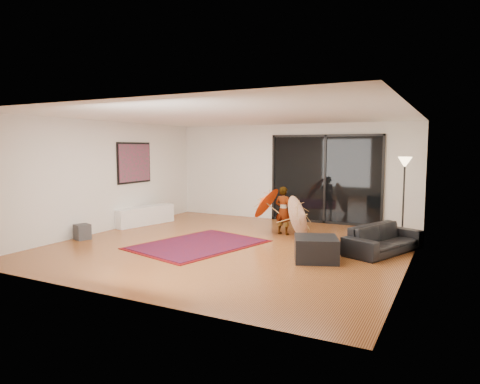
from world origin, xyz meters
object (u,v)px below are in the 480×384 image
Objects in this scene: media_console at (144,216)px; child at (283,210)px; sofa at (384,239)px; ottoman at (316,249)px.

child reaches higher than media_console.
ottoman is at bearing 162.81° from sofa.
sofa is at bearing 10.82° from media_console.
ottoman is at bearing 133.02° from child.
child is (-1.40, 1.94, 0.35)m from ottoman.
child is (-2.40, 0.74, 0.30)m from sofa.
media_console is 6.21m from sofa.
sofa is 1.61× the size of child.
media_console is at bearing 164.28° from ottoman.
media_console is 1.51× the size of child.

